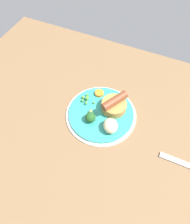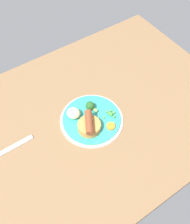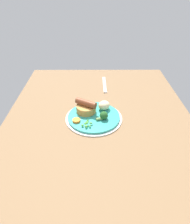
# 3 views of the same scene
# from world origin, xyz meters

# --- Properties ---
(dining_table) EXTENTS (1.10, 0.80, 0.03)m
(dining_table) POSITION_xyz_m (0.00, 0.00, 0.01)
(dining_table) COLOR brown
(dining_table) RESTS_ON ground
(dinner_plate) EXTENTS (0.24, 0.24, 0.01)m
(dinner_plate) POSITION_xyz_m (0.03, 0.02, 0.04)
(dinner_plate) COLOR silver
(dinner_plate) RESTS_ON dining_table
(sausage_pudding) EXTENTS (0.08, 0.09, 0.06)m
(sausage_pudding) POSITION_xyz_m (0.06, 0.06, 0.07)
(sausage_pudding) COLOR #BC8442
(sausage_pudding) RESTS_ON dinner_plate
(pea_pile) EXTENTS (0.05, 0.04, 0.02)m
(pea_pile) POSITION_xyz_m (-0.04, 0.05, 0.05)
(pea_pile) COLOR #65B83F
(pea_pile) RESTS_ON dinner_plate
(broccoli_floret_near) EXTENTS (0.03, 0.05, 0.03)m
(broccoli_floret_near) POSITION_xyz_m (0.01, -0.02, 0.06)
(broccoli_floret_near) COLOR #235623
(broccoli_floret_near) RESTS_ON dinner_plate
(potato_chunk_1) EXTENTS (0.07, 0.07, 0.04)m
(potato_chunk_1) POSITION_xyz_m (0.08, -0.02, 0.06)
(potato_chunk_1) COLOR beige
(potato_chunk_1) RESTS_ON dinner_plate
(carrot_slice_3) EXTENTS (0.04, 0.04, 0.01)m
(carrot_slice_3) POSITION_xyz_m (-0.01, 0.09, 0.05)
(carrot_slice_3) COLOR orange
(carrot_slice_3) RESTS_ON dinner_plate
(fork) EXTENTS (0.18, 0.02, 0.01)m
(fork) POSITION_xyz_m (0.34, -0.04, 0.03)
(fork) COLOR silver
(fork) RESTS_ON dining_table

